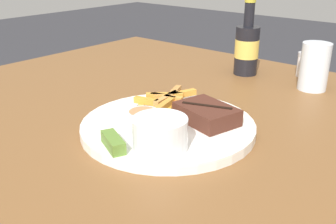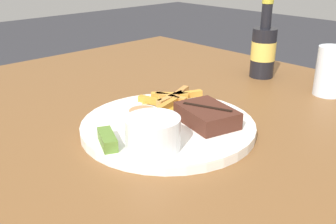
% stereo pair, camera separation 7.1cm
% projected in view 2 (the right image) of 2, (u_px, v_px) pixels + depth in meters
% --- Properties ---
extents(dining_table, '(1.33, 1.18, 0.73)m').
position_uv_depth(dining_table, '(168.00, 164.00, 0.75)').
color(dining_table, brown).
rests_on(dining_table, ground_plane).
extents(dinner_plate, '(0.32, 0.32, 0.02)m').
position_uv_depth(dinner_plate, '(168.00, 127.00, 0.72)').
color(dinner_plate, white).
rests_on(dinner_plate, dining_table).
extents(steak_portion, '(0.12, 0.10, 0.03)m').
position_uv_depth(steak_portion, '(207.00, 115.00, 0.71)').
color(steak_portion, '#472319').
rests_on(steak_portion, dinner_plate).
extents(fries_pile, '(0.13, 0.15, 0.02)m').
position_uv_depth(fries_pile, '(172.00, 101.00, 0.79)').
color(fries_pile, gold).
rests_on(fries_pile, dinner_plate).
extents(coleslaw_cup, '(0.09, 0.09, 0.05)m').
position_uv_depth(coleslaw_cup, '(153.00, 131.00, 0.61)').
color(coleslaw_cup, white).
rests_on(coleslaw_cup, dinner_plate).
extents(dipping_sauce_cup, '(0.06, 0.06, 0.02)m').
position_uv_depth(dipping_sauce_cup, '(143.00, 116.00, 0.71)').
color(dipping_sauce_cup, silver).
rests_on(dipping_sauce_cup, dinner_plate).
extents(pickle_spear, '(0.07, 0.05, 0.02)m').
position_uv_depth(pickle_spear, '(109.00, 140.00, 0.63)').
color(pickle_spear, '#567A2D').
rests_on(pickle_spear, dinner_plate).
extents(fork_utensil, '(0.13, 0.06, 0.00)m').
position_uv_depth(fork_utensil, '(152.00, 106.00, 0.79)').
color(fork_utensil, '#B7B7BC').
rests_on(fork_utensil, dinner_plate).
extents(knife_utensil, '(0.11, 0.15, 0.01)m').
position_uv_depth(knife_utensil, '(188.00, 115.00, 0.74)').
color(knife_utensil, '#B7B7BC').
rests_on(knife_utensil, dinner_plate).
extents(beer_bottle, '(0.06, 0.06, 0.21)m').
position_uv_depth(beer_bottle, '(263.00, 49.00, 1.02)').
color(beer_bottle, black).
rests_on(beer_bottle, dining_table).
extents(drinking_glass, '(0.07, 0.07, 0.11)m').
position_uv_depth(drinking_glass, '(331.00, 71.00, 0.89)').
color(drinking_glass, silver).
rests_on(drinking_glass, dining_table).
extents(salt_shaker, '(0.03, 0.03, 0.07)m').
position_uv_depth(salt_shaker, '(321.00, 68.00, 1.00)').
color(salt_shaker, white).
rests_on(salt_shaker, dining_table).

